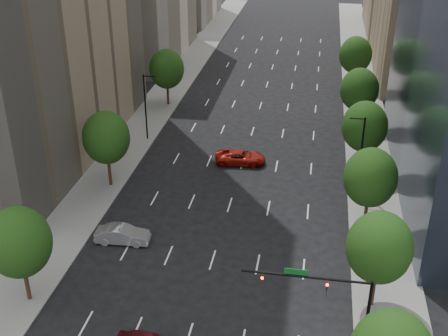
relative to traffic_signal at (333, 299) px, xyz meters
The scene contains 15 objects.
sidewalk_left 40.05m from the traffic_signal, 130.94° to the left, with size 6.00×200.00×0.15m, color slate.
sidewalk_right 30.84m from the traffic_signal, 80.59° to the left, with size 6.00×200.00×0.15m, color slate.
tree_right_1 6.96m from the traffic_signal, 59.96° to the left, with size 5.20×5.20×8.75m.
tree_right_2 18.34m from the traffic_signal, 79.09° to the left, with size 5.20×5.20×8.61m.
tree_right_3 30.21m from the traffic_signal, 83.40° to the left, with size 5.20×5.20×8.89m.
tree_right_4 44.14m from the traffic_signal, 85.49° to the left, with size 5.20×5.20×8.46m.
tree_right_5 60.11m from the traffic_signal, 86.69° to the left, with size 5.20×5.20×8.75m.
tree_left_0 24.62m from the traffic_signal, behind, with size 5.20×5.20×8.75m.
tree_left_1 32.96m from the traffic_signal, 138.11° to the left, with size 5.20×5.20×8.97m.
tree_left_2 53.91m from the traffic_signal, 117.07° to the left, with size 5.20×5.20×8.68m.
streetlight_rn 25.17m from the traffic_signal, 83.37° to the left, with size 1.70×0.20×9.00m.
streetlight_ln 42.42m from the traffic_signal, 124.40° to the left, with size 1.70×0.20×9.00m.
traffic_signal is the anchor object (origin of this frame).
car_silver 23.01m from the traffic_signal, 149.79° to the left, with size 1.83×5.23×1.72m, color gray.
car_red_far 32.16m from the traffic_signal, 109.81° to the left, with size 2.81×6.09×1.69m, color maroon.
Camera 1 is at (8.24, -2.54, 31.71)m, focal length 46.27 mm.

